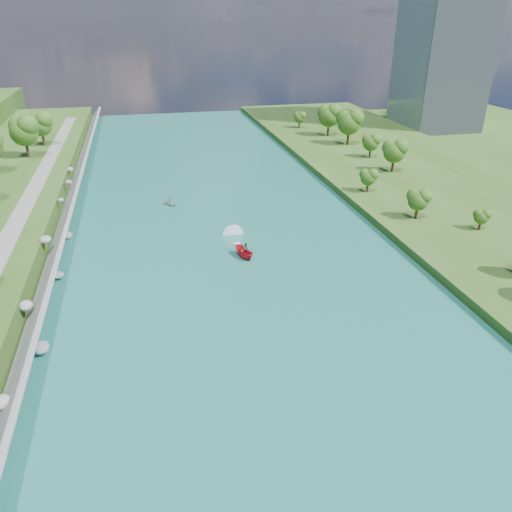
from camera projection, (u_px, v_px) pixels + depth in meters
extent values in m
plane|color=#2D5119|center=(248.00, 307.00, 64.62)|extent=(260.00, 260.00, 0.00)
cube|color=#1A6351|center=(223.00, 243.00, 82.08)|extent=(55.00, 240.00, 0.10)
cube|color=#2D5119|center=(487.00, 215.00, 91.85)|extent=(44.00, 240.00, 1.50)
cube|color=slate|center=(55.00, 249.00, 76.05)|extent=(3.54, 236.00, 4.05)
ellipsoid|color=gray|center=(2.00, 402.00, 45.32)|extent=(1.63, 1.66, 1.28)
ellipsoid|color=gray|center=(41.00, 348.00, 55.41)|extent=(1.73, 2.24, 1.19)
ellipsoid|color=gray|center=(26.00, 306.00, 59.75)|extent=(1.58, 1.78, 1.21)
ellipsoid|color=gray|center=(58.00, 275.00, 70.89)|extent=(1.70, 1.68, 0.95)
ellipsoid|color=gray|center=(45.00, 240.00, 75.03)|extent=(1.78, 1.81, 1.21)
ellipsoid|color=gray|center=(68.00, 236.00, 83.83)|extent=(1.56, 1.85, 1.19)
ellipsoid|color=gray|center=(61.00, 200.00, 91.02)|extent=(1.11, 0.95, 0.89)
ellipsoid|color=gray|center=(69.00, 182.00, 101.18)|extent=(1.38, 1.15, 0.99)
ellipsoid|color=gray|center=(70.00, 169.00, 108.66)|extent=(1.42, 1.83, 0.97)
cube|color=gray|center=(6.00, 243.00, 73.92)|extent=(3.00, 200.00, 0.10)
cube|color=gray|center=(446.00, 28.00, 151.23)|extent=(22.00, 22.00, 60.00)
ellipsoid|color=#2C5115|center=(24.00, 133.00, 115.15)|extent=(6.89, 6.89, 11.48)
ellipsoid|color=#2C5115|center=(41.00, 126.00, 125.88)|extent=(5.96, 5.96, 9.93)
ellipsoid|color=#2C5115|center=(481.00, 218.00, 82.69)|extent=(2.58, 2.58, 4.30)
ellipsoid|color=#2C5115|center=(418.00, 201.00, 86.83)|extent=(3.83, 3.83, 6.39)
ellipsoid|color=#2C5115|center=(368.00, 178.00, 99.93)|extent=(3.41, 3.41, 5.69)
ellipsoid|color=#2C5115|center=(394.00, 153.00, 111.98)|extent=(5.23, 5.23, 8.72)
ellipsoid|color=#2C5115|center=(371.00, 144.00, 123.37)|extent=(4.18, 4.18, 6.97)
ellipsoid|color=#2C5115|center=(349.00, 124.00, 134.65)|extent=(6.70, 6.70, 11.17)
ellipsoid|color=#2C5115|center=(329.00, 117.00, 144.55)|extent=(6.39, 6.39, 10.65)
ellipsoid|color=#2C5115|center=(299.00, 118.00, 155.42)|extent=(3.55, 3.55, 5.92)
imported|color=red|center=(244.00, 252.00, 77.10)|extent=(2.90, 4.58, 1.66)
imported|color=#66605B|center=(242.00, 252.00, 76.54)|extent=(0.57, 0.38, 1.56)
imported|color=#66605B|center=(246.00, 248.00, 77.48)|extent=(0.89, 0.73, 1.68)
cube|color=white|center=(240.00, 249.00, 80.08)|extent=(0.90, 5.00, 0.06)
imported|color=gray|center=(170.00, 203.00, 98.14)|extent=(3.55, 3.73, 0.63)
imported|color=#66605B|center=(170.00, 201.00, 97.89)|extent=(0.73, 0.62, 1.26)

